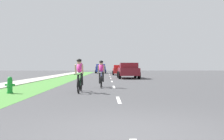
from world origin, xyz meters
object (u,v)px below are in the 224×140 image
at_px(cyclist_trailing, 101,74).
at_px(cyclist_lead, 80,75).
at_px(pickup_maroon, 128,71).
at_px(sedan_red, 119,70).
at_px(suv_blue, 101,68).
at_px(fire_hydrant_green, 10,85).

bearing_deg(cyclist_trailing, cyclist_lead, -109.61).
relative_size(pickup_maroon, sedan_red, 1.19).
distance_m(cyclist_trailing, suv_blue, 33.60).
distance_m(pickup_maroon, suv_blue, 22.46).
xyz_separation_m(cyclist_lead, cyclist_trailing, (0.96, 2.69, 0.00)).
height_order(cyclist_lead, pickup_maroon, pickup_maroon).
bearing_deg(pickup_maroon, cyclist_trailing, -102.92).
relative_size(sedan_red, suv_blue, 0.91).
relative_size(cyclist_trailing, sedan_red, 0.40).
bearing_deg(pickup_maroon, fire_hydrant_green, -114.78).
xyz_separation_m(sedan_red, suv_blue, (-3.05, 11.10, 0.18)).
relative_size(cyclist_lead, pickup_maroon, 0.34).
distance_m(fire_hydrant_green, sedan_red, 26.34).
xyz_separation_m(fire_hydrant_green, pickup_maroon, (6.69, 14.49, 0.46)).
bearing_deg(cyclist_lead, suv_blue, 89.85).
bearing_deg(sedan_red, cyclist_trailing, -95.56).
bearing_deg(cyclist_lead, pickup_maroon, 75.77).
relative_size(fire_hydrant_green, cyclist_lead, 0.44).
bearing_deg(cyclist_trailing, fire_hydrant_green, -142.81).
height_order(cyclist_lead, suv_blue, suv_blue).
height_order(cyclist_lead, sedan_red, cyclist_lead).
bearing_deg(sedan_red, pickup_maroon, -87.81).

